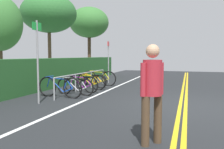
{
  "coord_description": "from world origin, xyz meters",
  "views": [
    {
      "loc": [
        -7.32,
        -0.12,
        1.52
      ],
      "look_at": [
        1.89,
        2.9,
        0.72
      ],
      "focal_mm": 37.31,
      "sensor_mm": 36.0,
      "label": 1
    }
  ],
  "objects_px": {
    "bicycle_3": "(89,82)",
    "bicycle_4": "(92,81)",
    "pedestrian": "(152,87)",
    "bicycle_2": "(81,84)",
    "bicycle_1": "(75,86)",
    "bicycle_5": "(99,78)",
    "sign_post_near": "(38,55)",
    "bike_rack": "(84,77)",
    "bicycle_0": "(60,87)",
    "tree_far_right": "(49,14)",
    "tree_extra": "(89,23)",
    "sign_post_far": "(108,58)"
  },
  "relations": [
    {
      "from": "bicycle_1",
      "to": "bicycle_5",
      "type": "bearing_deg",
      "value": 2.92
    },
    {
      "from": "pedestrian",
      "to": "sign_post_far",
      "type": "height_order",
      "value": "sign_post_far"
    },
    {
      "from": "bicycle_1",
      "to": "bicycle_4",
      "type": "xyz_separation_m",
      "value": [
        2.19,
        0.25,
        -0.01
      ]
    },
    {
      "from": "sign_post_near",
      "to": "sign_post_far",
      "type": "bearing_deg",
      "value": -2.86
    },
    {
      "from": "pedestrian",
      "to": "sign_post_near",
      "type": "xyz_separation_m",
      "value": [
        2.27,
        3.89,
        0.56
      ]
    },
    {
      "from": "bicycle_5",
      "to": "pedestrian",
      "type": "bearing_deg",
      "value": -152.22
    },
    {
      "from": "tree_extra",
      "to": "bicycle_2",
      "type": "bearing_deg",
      "value": -158.88
    },
    {
      "from": "sign_post_far",
      "to": "tree_far_right",
      "type": "xyz_separation_m",
      "value": [
        0.06,
        3.75,
        2.58
      ]
    },
    {
      "from": "bicycle_4",
      "to": "pedestrian",
      "type": "bearing_deg",
      "value": -148.86
    },
    {
      "from": "bicycle_3",
      "to": "bicycle_4",
      "type": "height_order",
      "value": "bicycle_3"
    },
    {
      "from": "sign_post_far",
      "to": "tree_far_right",
      "type": "distance_m",
      "value": 4.55
    },
    {
      "from": "bike_rack",
      "to": "bicycle_1",
      "type": "bearing_deg",
      "value": -172.39
    },
    {
      "from": "bicycle_4",
      "to": "bicycle_1",
      "type": "bearing_deg",
      "value": -173.59
    },
    {
      "from": "bicycle_4",
      "to": "tree_extra",
      "type": "height_order",
      "value": "tree_extra"
    },
    {
      "from": "bicycle_3",
      "to": "tree_extra",
      "type": "relative_size",
      "value": 0.33
    },
    {
      "from": "bike_rack",
      "to": "bicycle_2",
      "type": "xyz_separation_m",
      "value": [
        -0.45,
        -0.06,
        -0.25
      ]
    },
    {
      "from": "bicycle_0",
      "to": "bicycle_3",
      "type": "xyz_separation_m",
      "value": [
        2.15,
        -0.19,
        -0.03
      ]
    },
    {
      "from": "bicycle_4",
      "to": "pedestrian",
      "type": "xyz_separation_m",
      "value": [
        -6.3,
        -3.81,
        0.66
      ]
    },
    {
      "from": "bike_rack",
      "to": "sign_post_near",
      "type": "bearing_deg",
      "value": 176.54
    },
    {
      "from": "sign_post_near",
      "to": "tree_far_right",
      "type": "relative_size",
      "value": 0.51
    },
    {
      "from": "bicycle_2",
      "to": "sign_post_far",
      "type": "bearing_deg",
      "value": -0.96
    },
    {
      "from": "bicycle_1",
      "to": "bicycle_2",
      "type": "relative_size",
      "value": 0.98
    },
    {
      "from": "bicycle_1",
      "to": "pedestrian",
      "type": "height_order",
      "value": "pedestrian"
    },
    {
      "from": "bike_rack",
      "to": "tree_extra",
      "type": "height_order",
      "value": "tree_extra"
    },
    {
      "from": "pedestrian",
      "to": "tree_extra",
      "type": "xyz_separation_m",
      "value": [
        12.37,
        6.58,
        2.97
      ]
    },
    {
      "from": "sign_post_far",
      "to": "bicycle_4",
      "type": "bearing_deg",
      "value": 173.6
    },
    {
      "from": "bicycle_2",
      "to": "tree_far_right",
      "type": "bearing_deg",
      "value": 47.08
    },
    {
      "from": "bicycle_2",
      "to": "bicycle_4",
      "type": "bearing_deg",
      "value": 5.81
    },
    {
      "from": "sign_post_near",
      "to": "tree_far_right",
      "type": "xyz_separation_m",
      "value": [
        5.96,
        3.45,
        2.44
      ]
    },
    {
      "from": "bicycle_5",
      "to": "pedestrian",
      "type": "relative_size",
      "value": 1.07
    },
    {
      "from": "pedestrian",
      "to": "tree_extra",
      "type": "height_order",
      "value": "tree_extra"
    },
    {
      "from": "bicycle_3",
      "to": "sign_post_near",
      "type": "height_order",
      "value": "sign_post_near"
    },
    {
      "from": "bicycle_5",
      "to": "tree_extra",
      "type": "xyz_separation_m",
      "value": [
        5.32,
        2.87,
        3.59
      ]
    },
    {
      "from": "bicycle_5",
      "to": "sign_post_near",
      "type": "distance_m",
      "value": 4.92
    },
    {
      "from": "bicycle_0",
      "to": "sign_post_near",
      "type": "height_order",
      "value": "sign_post_near"
    },
    {
      "from": "pedestrian",
      "to": "bicycle_2",
      "type": "bearing_deg",
      "value": 37.3
    },
    {
      "from": "bicycle_1",
      "to": "bicycle_2",
      "type": "xyz_separation_m",
      "value": [
        0.68,
        0.09,
        0.01
      ]
    },
    {
      "from": "bicycle_0",
      "to": "sign_post_near",
      "type": "relative_size",
      "value": 0.72
    },
    {
      "from": "pedestrian",
      "to": "tree_extra",
      "type": "distance_m",
      "value": 14.32
    },
    {
      "from": "bicycle_0",
      "to": "sign_post_far",
      "type": "distance_m",
      "value": 4.84
    },
    {
      "from": "bicycle_0",
      "to": "bicycle_5",
      "type": "xyz_separation_m",
      "value": [
        3.6,
        -0.13,
        -0.0
      ]
    },
    {
      "from": "bicycle_0",
      "to": "tree_extra",
      "type": "bearing_deg",
      "value": 17.08
    },
    {
      "from": "bicycle_2",
      "to": "bicycle_3",
      "type": "height_order",
      "value": "bicycle_3"
    },
    {
      "from": "bicycle_4",
      "to": "bicycle_0",
      "type": "bearing_deg",
      "value": 179.4
    },
    {
      "from": "bicycle_2",
      "to": "tree_extra",
      "type": "relative_size",
      "value": 0.33
    },
    {
      "from": "bicycle_0",
      "to": "bicycle_1",
      "type": "distance_m",
      "value": 0.72
    },
    {
      "from": "bike_rack",
      "to": "bicycle_3",
      "type": "xyz_separation_m",
      "value": [
        0.35,
        -0.06,
        -0.25
      ]
    },
    {
      "from": "bicycle_3",
      "to": "bicycle_4",
      "type": "relative_size",
      "value": 0.98
    },
    {
      "from": "bicycle_1",
      "to": "sign_post_near",
      "type": "xyz_separation_m",
      "value": [
        -1.84,
        0.33,
        1.22
      ]
    },
    {
      "from": "bicycle_0",
      "to": "bicycle_2",
      "type": "height_order",
      "value": "bicycle_0"
    }
  ]
}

